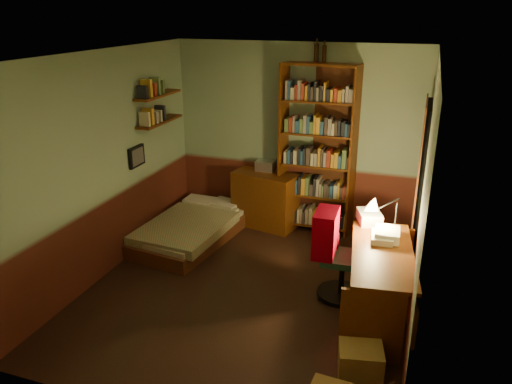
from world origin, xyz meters
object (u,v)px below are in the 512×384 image
(dresser, at_px, (265,199))
(cardboard_box_b, at_px, (360,361))
(office_chair, at_px, (343,252))
(bookshelf, at_px, (317,151))
(mini_stereo, at_px, (265,166))
(desk_lamp, at_px, (397,206))
(desk, at_px, (379,286))
(bed, at_px, (191,222))

(dresser, bearing_deg, cardboard_box_b, -44.74)
(dresser, height_order, office_chair, office_chair)
(dresser, bearing_deg, bookshelf, 19.46)
(mini_stereo, xyz_separation_m, desk_lamp, (1.93, -1.52, 0.21))
(desk, bearing_deg, mini_stereo, 125.55)
(bookshelf, xyz_separation_m, cardboard_box_b, (1.05, -2.85, -1.04))
(dresser, xyz_separation_m, desk, (1.81, -1.87, -0.02))
(dresser, bearing_deg, desk, -33.11)
(bed, relative_size, mini_stereo, 6.68)
(mini_stereo, distance_m, desk, 2.77)
(dresser, bearing_deg, office_chair, -35.77)
(bed, bearing_deg, desk, -14.66)
(bed, height_order, bookshelf, bookshelf)
(mini_stereo, relative_size, cardboard_box_b, 0.70)
(mini_stereo, bearing_deg, office_chair, -49.56)
(mini_stereo, bearing_deg, bed, -129.83)
(office_chair, bearing_deg, desk_lamp, 16.88)
(desk_lamp, height_order, office_chair, desk_lamp)
(desk, bearing_deg, bookshelf, 111.92)
(desk, bearing_deg, desk_lamp, 73.94)
(desk_lamp, distance_m, cardboard_box_b, 1.67)
(dresser, xyz_separation_m, cardboard_box_b, (1.76, -2.76, -0.27))
(bed, distance_m, cardboard_box_b, 3.25)
(bookshelf, distance_m, cardboard_box_b, 3.21)
(dresser, distance_m, desk_lamp, 2.44)
(bed, bearing_deg, mini_stereo, 57.42)
(dresser, height_order, mini_stereo, mini_stereo)
(desk, bearing_deg, office_chair, 137.50)
(bed, bearing_deg, cardboard_box_b, -29.82)
(bed, height_order, desk_lamp, desk_lamp)
(bed, relative_size, office_chair, 1.60)
(dresser, relative_size, cardboard_box_b, 2.40)
(bed, xyz_separation_m, desk_lamp, (2.70, -0.60, 0.83))
(desk_lamp, xyz_separation_m, office_chair, (-0.50, -0.17, -0.54))
(cardboard_box_b, bearing_deg, mini_stereo, 122.01)
(cardboard_box_b, bearing_deg, bookshelf, 110.18)
(bookshelf, distance_m, desk_lamp, 1.89)
(dresser, xyz_separation_m, mini_stereo, (-0.04, 0.12, 0.47))
(desk, xyz_separation_m, cardboard_box_b, (-0.05, -0.90, -0.25))
(dresser, xyz_separation_m, desk_lamp, (1.89, -1.40, 0.68))
(bookshelf, relative_size, cardboard_box_b, 6.20)
(desk, bearing_deg, cardboard_box_b, -100.71)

